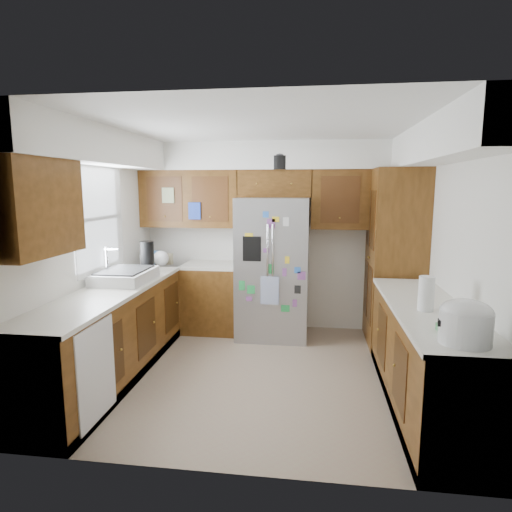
# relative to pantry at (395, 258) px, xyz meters

# --- Properties ---
(floor) EXTENTS (3.60, 3.60, 0.00)m
(floor) POSITION_rel_pantry_xyz_m (-1.50, -1.15, -1.07)
(floor) COLOR gray
(floor) RESTS_ON ground
(room_shell) EXTENTS (3.64, 3.24, 2.52)m
(room_shell) POSITION_rel_pantry_xyz_m (-1.61, -0.79, 0.75)
(room_shell) COLOR silver
(room_shell) RESTS_ON ground
(left_counter_run) EXTENTS (1.36, 3.20, 0.92)m
(left_counter_run) POSITION_rel_pantry_xyz_m (-2.86, -1.12, -0.65)
(left_counter_run) COLOR #482A0D
(left_counter_run) RESTS_ON ground
(right_counter_run) EXTENTS (0.63, 2.25, 0.92)m
(right_counter_run) POSITION_rel_pantry_xyz_m (0.00, -1.62, -0.65)
(right_counter_run) COLOR #482A0D
(right_counter_run) RESTS_ON ground
(pantry) EXTENTS (0.60, 0.90, 2.15)m
(pantry) POSITION_rel_pantry_xyz_m (0.00, 0.00, 0.00)
(pantry) COLOR #482A0D
(pantry) RESTS_ON ground
(fridge) EXTENTS (0.90, 0.79, 1.80)m
(fridge) POSITION_rel_pantry_xyz_m (-1.50, 0.05, -0.17)
(fridge) COLOR gray
(fridge) RESTS_ON ground
(bridge_cabinet) EXTENTS (0.96, 0.34, 0.35)m
(bridge_cabinet) POSITION_rel_pantry_xyz_m (-1.50, 0.28, 0.90)
(bridge_cabinet) COLOR #482A0D
(bridge_cabinet) RESTS_ON fridge
(fridge_top_items) EXTENTS (0.75, 0.37, 0.29)m
(fridge_top_items) POSITION_rel_pantry_xyz_m (-1.66, 0.23, 1.21)
(fridge_top_items) COLOR #1134A8
(fridge_top_items) RESTS_ON bridge_cabinet
(sink_assembly) EXTENTS (0.52, 0.70, 0.37)m
(sink_assembly) POSITION_rel_pantry_xyz_m (-3.00, -1.05, -0.09)
(sink_assembly) COLOR silver
(sink_assembly) RESTS_ON left_counter_run
(left_counter_clutter) EXTENTS (0.30, 0.81, 0.38)m
(left_counter_clutter) POSITION_rel_pantry_xyz_m (-2.97, -0.31, -0.02)
(left_counter_clutter) COLOR black
(left_counter_clutter) RESTS_ON left_counter_run
(rice_cooker) EXTENTS (0.34, 0.33, 0.29)m
(rice_cooker) POSITION_rel_pantry_xyz_m (-0.00, -2.51, -0.00)
(rice_cooker) COLOR silver
(rice_cooker) RESTS_ON right_counter_run
(paper_towel) EXTENTS (0.13, 0.13, 0.29)m
(paper_towel) POSITION_rel_pantry_xyz_m (-0.06, -1.76, -0.01)
(paper_towel) COLOR white
(paper_towel) RESTS_ON right_counter_run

